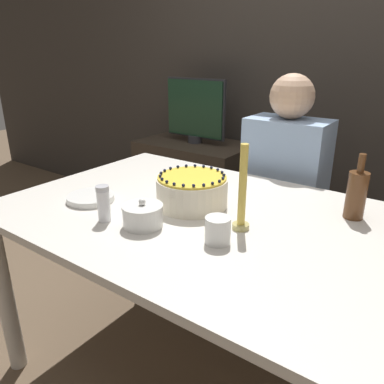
{
  "coord_description": "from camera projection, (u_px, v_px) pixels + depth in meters",
  "views": [
    {
      "loc": [
        0.66,
        -1.05,
        1.34
      ],
      "look_at": [
        -0.12,
        0.03,
        0.84
      ],
      "focal_mm": 35.0,
      "sensor_mm": 36.0,
      "label": 1
    }
  ],
  "objects": [
    {
      "name": "ground_plane",
      "position": [
        211.0,
        378.0,
        1.64
      ],
      "size": [
        12.0,
        12.0,
        0.0
      ],
      "primitive_type": "plane",
      "color": "brown"
    },
    {
      "name": "wall_behind",
      "position": [
        343.0,
        58.0,
        2.24
      ],
      "size": [
        8.0,
        0.05,
        2.6
      ],
      "color": "#38332D",
      "rests_on": "ground_plane"
    },
    {
      "name": "dining_table",
      "position": [
        214.0,
        241.0,
        1.4
      ],
      "size": [
        1.62,
        1.02,
        0.78
      ],
      "color": "beige",
      "rests_on": "ground_plane"
    },
    {
      "name": "cake",
      "position": [
        192.0,
        191.0,
        1.43
      ],
      "size": [
        0.27,
        0.27,
        0.13
      ],
      "color": "#EFE5CC",
      "rests_on": "dining_table"
    },
    {
      "name": "sugar_bowl",
      "position": [
        143.0,
        215.0,
        1.27
      ],
      "size": [
        0.14,
        0.14,
        0.1
      ],
      "color": "silver",
      "rests_on": "dining_table"
    },
    {
      "name": "sugar_shaker",
      "position": [
        104.0,
        203.0,
        1.3
      ],
      "size": [
        0.05,
        0.05,
        0.13
      ],
      "color": "white",
      "rests_on": "dining_table"
    },
    {
      "name": "plate_stack",
      "position": [
        91.0,
        198.0,
        1.49
      ],
      "size": [
        0.19,
        0.19,
        0.02
      ],
      "color": "silver",
      "rests_on": "dining_table"
    },
    {
      "name": "candle",
      "position": [
        242.0,
        196.0,
        1.22
      ],
      "size": [
        0.06,
        0.06,
        0.29
      ],
      "color": "tan",
      "rests_on": "dining_table"
    },
    {
      "name": "bottle",
      "position": [
        356.0,
        194.0,
        1.31
      ],
      "size": [
        0.07,
        0.07,
        0.24
      ],
      "color": "brown",
      "rests_on": "dining_table"
    },
    {
      "name": "cup",
      "position": [
        218.0,
        230.0,
        1.16
      ],
      "size": [
        0.08,
        0.08,
        0.08
      ],
      "color": "white",
      "rests_on": "dining_table"
    },
    {
      "name": "person_man_blue_shirt",
      "position": [
        282.0,
        210.0,
        1.99
      ],
      "size": [
        0.4,
        0.34,
        1.24
      ],
      "rotation": [
        0.0,
        0.0,
        3.14
      ],
      "color": "#595960",
      "rests_on": "ground_plane"
    },
    {
      "name": "side_cabinet",
      "position": [
        195.0,
        189.0,
        2.83
      ],
      "size": [
        0.8,
        0.49,
        0.72
      ],
      "color": "#382D23",
      "rests_on": "ground_plane"
    },
    {
      "name": "tv_monitor",
      "position": [
        195.0,
        110.0,
        2.62
      ],
      "size": [
        0.48,
        0.1,
        0.45
      ],
      "color": "#2D2D33",
      "rests_on": "side_cabinet"
    }
  ]
}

